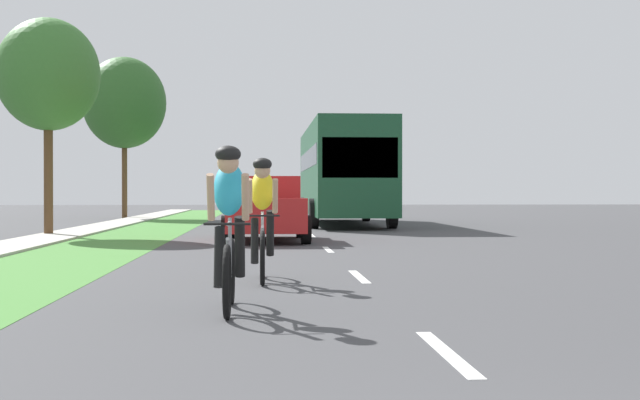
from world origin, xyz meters
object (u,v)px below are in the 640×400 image
cyclist_lead (229,227)px  bus_dark_green (342,169)px  sedan_red (266,208)px  street_tree_near (48,75)px  cyclist_trailing (262,218)px  street_tree_far (124,103)px

cyclist_lead → bus_dark_green: (3.20, 22.89, 1.17)m
cyclist_lead → bus_dark_green: bearing=82.1°
sedan_red → street_tree_near: (-5.79, 2.97, 3.51)m
cyclist_lead → cyclist_trailing: (0.32, 2.81, 0.00)m
cyclist_trailing → street_tree_near: street_tree_near is taller
bus_dark_green → street_tree_near: 11.71m
street_tree_far → sedan_red: bearing=-71.6°
cyclist_lead → sedan_red: bearing=88.1°
bus_dark_green → street_tree_far: 12.65m
cyclist_trailing → street_tree_near: size_ratio=0.30×
cyclist_lead → sedan_red: cyclist_lead is taller
cyclist_lead → street_tree_near: bearing=109.4°
cyclist_lead → street_tree_far: size_ratio=0.24×
cyclist_trailing → sedan_red: bearing=89.5°
sedan_red → street_tree_far: bearing=108.4°
cyclist_trailing → sedan_red: (0.09, 9.49, -0.04)m
bus_dark_green → street_tree_near: street_tree_near is taller
cyclist_lead → street_tree_near: street_tree_near is taller
street_tree_far → bus_dark_green: bearing=-42.3°
street_tree_far → cyclist_trailing: bearing=-77.7°
cyclist_lead → cyclist_trailing: same height
cyclist_trailing → bus_dark_green: 20.33m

